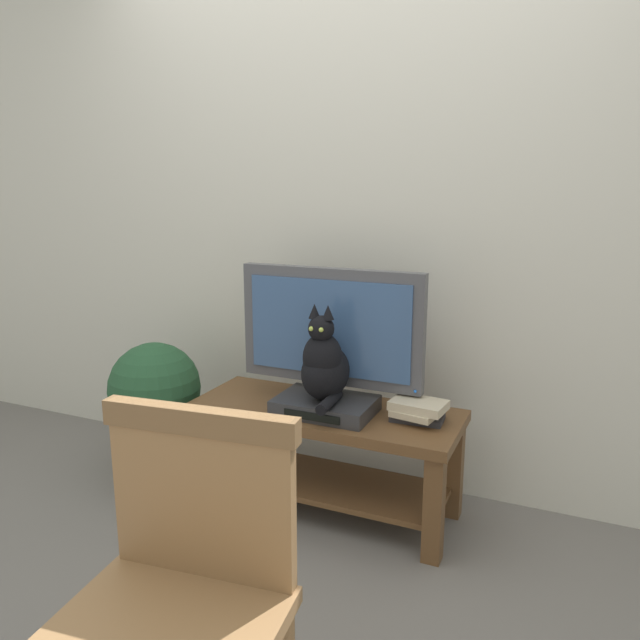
% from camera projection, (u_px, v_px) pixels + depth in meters
% --- Properties ---
extents(ground_plane, '(12.00, 12.00, 0.00)m').
position_uv_depth(ground_plane, '(250.00, 587.00, 2.14)').
color(ground_plane, slate).
extents(back_wall, '(7.00, 0.12, 2.80)m').
position_uv_depth(back_wall, '(358.00, 181.00, 2.75)').
color(back_wall, beige).
rests_on(back_wall, ground).
extents(tv_stand, '(1.13, 0.45, 0.47)m').
position_uv_depth(tv_stand, '(325.00, 440.00, 2.59)').
color(tv_stand, brown).
rests_on(tv_stand, ground).
extents(tv, '(0.80, 0.20, 0.58)m').
position_uv_depth(tv, '(330.00, 334.00, 2.54)').
color(tv, '#4C4C51').
rests_on(tv, tv_stand).
extents(media_box, '(0.40, 0.27, 0.06)m').
position_uv_depth(media_box, '(325.00, 405.00, 2.50)').
color(media_box, '#2D2D30').
rests_on(media_box, tv_stand).
extents(cat, '(0.18, 0.32, 0.40)m').
position_uv_depth(cat, '(324.00, 365.00, 2.45)').
color(cat, black).
rests_on(cat, media_box).
extents(wooden_chair, '(0.53, 0.53, 0.89)m').
position_uv_depth(wooden_chair, '(176.00, 587.00, 1.33)').
color(wooden_chair, olive).
rests_on(wooden_chair, ground).
extents(book_stack, '(0.22, 0.17, 0.09)m').
position_uv_depth(book_stack, '(417.00, 410.00, 2.40)').
color(book_stack, '#2D2D33').
rests_on(book_stack, tv_stand).
extents(potted_plant, '(0.42, 0.42, 0.67)m').
position_uv_depth(potted_plant, '(155.00, 396.00, 2.84)').
color(potted_plant, '#9E6B4C').
rests_on(potted_plant, ground).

